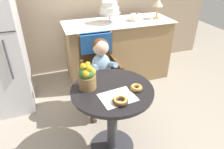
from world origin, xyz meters
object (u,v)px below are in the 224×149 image
(donut_mid, at_px, (136,88))
(table_lamp, at_px, (158,3))
(flower_vase, at_px, (87,77))
(tiered_cake_stand, at_px, (110,9))
(round_layer_cake, at_px, (137,17))
(wicker_chair, at_px, (98,62))
(cafe_table, at_px, (112,108))
(donut_front, at_px, (120,101))
(seated_child, at_px, (102,65))

(donut_mid, relative_size, table_lamp, 0.37)
(flower_vase, height_order, tiered_cake_stand, tiered_cake_stand)
(tiered_cake_stand, bearing_deg, round_layer_cake, -3.88)
(wicker_chair, bearing_deg, donut_mid, -75.28)
(wicker_chair, height_order, round_layer_cake, round_layer_cake)
(wicker_chair, xyz_separation_m, round_layer_cake, (0.75, 0.58, 0.30))
(cafe_table, bearing_deg, table_lamp, 48.22)
(donut_front, xyz_separation_m, round_layer_cake, (0.82, 1.48, 0.20))
(flower_vase, distance_m, table_lamp, 1.80)
(cafe_table, height_order, table_lamp, table_lamp)
(flower_vase, xyz_separation_m, tiered_cake_stand, (0.61, 1.22, 0.26))
(seated_child, distance_m, donut_mid, 0.63)
(wicker_chair, xyz_separation_m, donut_mid, (0.12, -0.77, 0.10))
(wicker_chair, height_order, donut_front, wicker_chair)
(cafe_table, height_order, wicker_chair, wicker_chair)
(tiered_cake_stand, bearing_deg, cafe_table, -107.74)
(flower_vase, height_order, table_lamp, table_lamp)
(tiered_cake_stand, relative_size, table_lamp, 1.05)
(cafe_table, relative_size, donut_front, 5.75)
(seated_child, bearing_deg, round_layer_cake, 44.83)
(flower_vase, distance_m, round_layer_cake, 1.56)
(wicker_chair, relative_size, round_layer_cake, 5.40)
(wicker_chair, height_order, tiered_cake_stand, tiered_cake_stand)
(wicker_chair, distance_m, tiered_cake_stand, 0.83)
(cafe_table, bearing_deg, wicker_chair, 84.44)
(donut_mid, bearing_deg, donut_front, -147.02)
(wicker_chair, relative_size, flower_vase, 3.97)
(cafe_table, bearing_deg, donut_front, -91.45)
(donut_front, height_order, table_lamp, table_lamp)
(cafe_table, distance_m, wicker_chair, 0.70)
(wicker_chair, distance_m, table_lamp, 1.31)
(cafe_table, xyz_separation_m, donut_mid, (0.19, -0.08, 0.23))
(cafe_table, bearing_deg, seated_child, 82.84)
(donut_mid, xyz_separation_m, tiered_cake_stand, (0.23, 1.38, 0.35))
(tiered_cake_stand, xyz_separation_m, round_layer_cake, (0.40, -0.03, -0.14))
(round_layer_cake, bearing_deg, donut_front, -118.93)
(wicker_chair, relative_size, tiered_cake_stand, 3.18)
(flower_vase, bearing_deg, seated_child, 59.89)
(cafe_table, relative_size, round_layer_cake, 4.08)
(donut_mid, distance_m, tiered_cake_stand, 1.44)
(donut_front, xyz_separation_m, table_lamp, (1.14, 1.48, 0.37))
(tiered_cake_stand, bearing_deg, donut_front, -105.63)
(seated_child, bearing_deg, wicker_chair, 90.00)
(wicker_chair, xyz_separation_m, tiered_cake_stand, (0.35, 0.61, 0.45))
(tiered_cake_stand, height_order, table_lamp, table_lamp)
(table_lamp, bearing_deg, seated_child, -145.37)
(wicker_chair, xyz_separation_m, flower_vase, (-0.26, -0.60, 0.19))
(cafe_table, relative_size, donut_mid, 6.74)
(donut_mid, bearing_deg, table_lamp, 54.97)
(seated_child, height_order, tiered_cake_stand, tiered_cake_stand)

